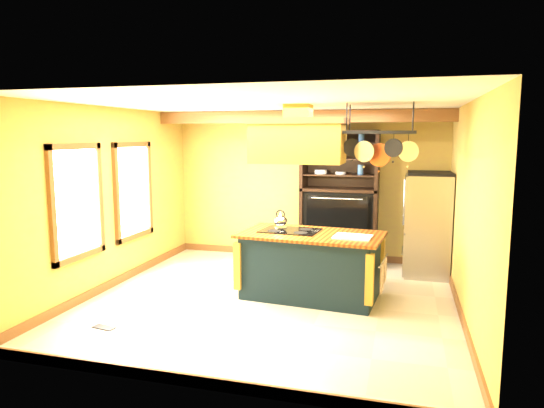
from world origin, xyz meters
The scene contains 15 objects.
floor centered at (0.00, 0.00, 0.00)m, with size 5.00×5.00×0.00m, color beige.
ceiling centered at (0.00, 0.00, 2.70)m, with size 5.00×5.00×0.00m, color white.
wall_back centered at (0.00, 2.50, 1.35)m, with size 5.00×0.02×2.70m, color #BA8F44.
wall_front centered at (0.00, -2.50, 1.35)m, with size 5.00×0.02×2.70m, color #BA8F44.
wall_left centered at (-2.50, 0.00, 1.35)m, with size 0.02×5.00×2.70m, color #BA8F44.
wall_right centered at (2.50, 0.00, 1.35)m, with size 0.02×5.00×2.70m, color #BA8F44.
ceiling_beam centered at (0.00, 1.70, 2.59)m, with size 5.00×0.15×0.20m, color brown.
window_near centered at (-2.47, -0.80, 1.40)m, with size 0.06×1.06×1.56m.
window_far centered at (-2.47, 0.60, 1.40)m, with size 0.06×1.06×1.56m.
kitchen_island centered at (0.50, 0.30, 0.47)m, with size 2.07×1.27×1.11m.
range_hood centered at (0.30, 0.29, 2.23)m, with size 1.34×0.75×0.80m.
pot_rack centered at (1.41, 0.31, 2.22)m, with size 1.00×0.46×0.84m.
refrigerator centered at (2.12, 1.90, 0.80)m, with size 0.72×0.85×1.66m.
hutch centered at (0.64, 2.24, 0.91)m, with size 1.34×0.61×2.37m.
floor_register centered at (-1.67, -1.50, 0.01)m, with size 0.28×0.12×0.01m, color black.
Camera 1 is at (1.74, -6.29, 2.28)m, focal length 32.00 mm.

